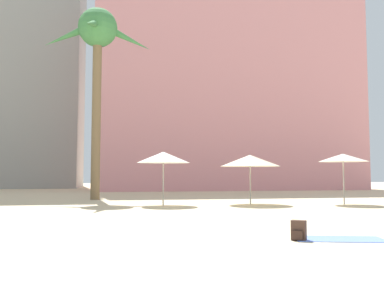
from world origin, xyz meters
TOP-DOWN VIEW (x-y plane):
  - ground at (0.00, 0.00)m, footprint 120.00×120.00m
  - hotel_pink at (8.20, 32.33)m, footprint 23.98×8.56m
  - palm_tree_left at (-3.07, 18.23)m, footprint 6.15×6.12m
  - cafe_umbrella_0 at (0.16, 13.34)m, footprint 2.38×2.38m
  - cafe_umbrella_2 at (8.42, 12.45)m, footprint 2.25×2.25m
  - cafe_umbrella_3 at (4.19, 13.26)m, footprint 2.77×2.77m
  - beach_towel at (2.82, 3.13)m, footprint 2.03×1.32m
  - backpack at (1.90, 3.14)m, footprint 0.35×0.34m

SIDE VIEW (x-z plane):
  - ground at x=0.00m, z-range 0.00..0.00m
  - beach_towel at x=2.82m, z-range 0.00..0.01m
  - backpack at x=1.90m, z-range -0.01..0.41m
  - cafe_umbrella_3 at x=4.19m, z-range 0.87..3.16m
  - cafe_umbrella_0 at x=0.16m, z-range 0.95..3.34m
  - cafe_umbrella_2 at x=8.42m, z-range 0.98..3.32m
  - palm_tree_left at x=-3.07m, z-range 3.44..14.17m
  - hotel_pink at x=8.20m, z-range 0.00..18.47m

